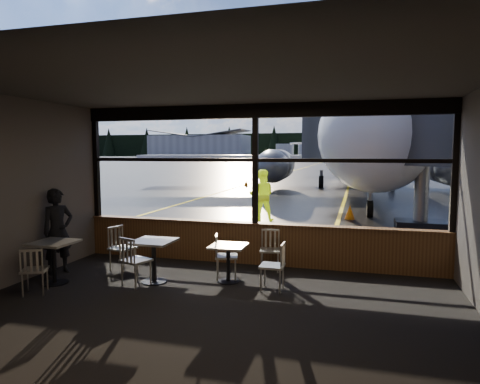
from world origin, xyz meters
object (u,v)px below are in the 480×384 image
at_px(cafe_table_mid, 154,261).
at_px(chair_mid_w, 123,249).
at_px(cafe_table_near, 228,264).
at_px(ground_crew, 262,195).
at_px(airliner, 359,104).
at_px(chair_near_w, 226,257).
at_px(cone_nose, 350,212).
at_px(chair_near_n, 270,251).
at_px(chair_near_e, 272,266).
at_px(passenger, 58,231).
at_px(chair_mid_s, 136,261).
at_px(cone_wing, 246,183).
at_px(cafe_table_left, 54,263).
at_px(chair_left_s, 35,270).

xyz_separation_m(cafe_table_mid, chair_mid_w, (-0.99, 0.56, 0.06)).
distance_m(cafe_table_near, ground_crew, 7.34).
height_order(airliner, cafe_table_near, airliner).
bearing_deg(chair_near_w, chair_mid_w, -106.20).
xyz_separation_m(ground_crew, cone_nose, (3.05, 1.26, -0.66)).
bearing_deg(chair_near_w, chair_near_n, 122.03).
xyz_separation_m(chair_near_e, chair_near_n, (-0.29, 1.22, -0.01)).
bearing_deg(passenger, chair_mid_s, -73.62).
xyz_separation_m(chair_mid_w, cone_wing, (-3.14, 22.09, -0.25)).
height_order(airliner, cafe_table_left, airliner).
bearing_deg(chair_near_n, chair_mid_s, 27.55).
height_order(cafe_table_near, passenger, passenger).
xyz_separation_m(passenger, cone_wing, (-1.97, 22.59, -0.66)).
height_order(cafe_table_near, cone_nose, cafe_table_near).
height_order(airliner, chair_near_n, airliner).
distance_m(cafe_table_mid, passenger, 2.21).
relative_size(cafe_table_mid, chair_near_n, 0.95).
relative_size(cafe_table_near, ground_crew, 0.39).
xyz_separation_m(chair_mid_s, passenger, (-1.94, 0.33, 0.40)).
bearing_deg(chair_near_w, chair_mid_s, -76.78).
bearing_deg(passenger, cone_wing, 30.93).
bearing_deg(chair_near_e, chair_mid_s, 99.29).
bearing_deg(ground_crew, chair_near_w, 85.02).
height_order(cafe_table_mid, chair_left_s, chair_left_s).
distance_m(chair_near_e, chair_left_s, 4.16).
bearing_deg(airliner, cafe_table_left, -106.04).
xyz_separation_m(ground_crew, cone_wing, (-4.51, 14.99, -0.71)).
bearing_deg(cafe_table_near, cafe_table_mid, -163.52).
relative_size(chair_mid_w, cone_nose, 1.77).
relative_size(chair_near_e, cone_wing, 2.05).
height_order(chair_near_n, chair_left_s, chair_near_n).
relative_size(cafe_table_left, chair_mid_s, 0.86).
bearing_deg(chair_mid_w, cafe_table_mid, 76.50).
xyz_separation_m(airliner, cafe_table_near, (-2.24, -21.48, -5.21)).
bearing_deg(chair_mid_w, cone_wing, -156.13).
bearing_deg(cafe_table_mid, chair_left_s, -145.74).
bearing_deg(chair_near_e, cafe_table_mid, 93.26).
height_order(chair_near_w, passenger, passenger).
height_order(cafe_table_near, cone_wing, cafe_table_near).
height_order(chair_near_n, cone_wing, chair_near_n).
xyz_separation_m(chair_left_s, ground_crew, (2.07, 8.81, 0.50)).
height_order(airliner, chair_left_s, airliner).
distance_m(chair_near_e, chair_mid_s, 2.51).
relative_size(passenger, ground_crew, 0.94).
bearing_deg(cone_wing, chair_near_w, -76.27).
height_order(chair_near_w, chair_near_n, chair_near_w).
bearing_deg(chair_mid_w, cone_nose, 167.90).
relative_size(cafe_table_left, chair_mid_w, 0.86).
relative_size(chair_near_w, chair_left_s, 1.06).
height_order(chair_near_n, chair_mid_s, chair_mid_s).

